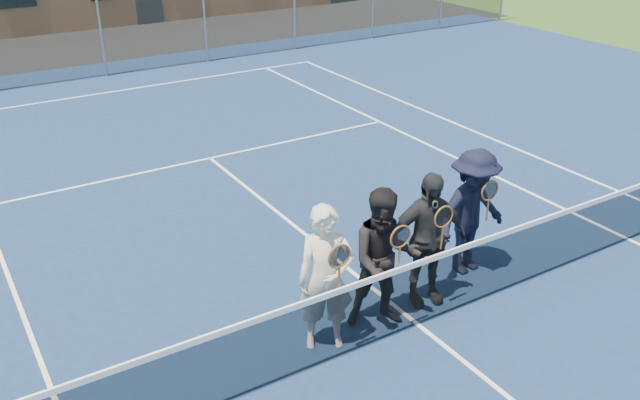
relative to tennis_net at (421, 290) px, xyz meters
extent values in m
plane|color=#2C4D1B|center=(0.00, 20.00, -0.54)|extent=(220.00, 220.00, 0.00)
cube|color=navy|center=(0.00, 0.00, -0.53)|extent=(30.00, 30.00, 0.02)
cube|color=white|center=(0.00, 11.88, -0.51)|extent=(10.97, 0.06, 0.01)
cube|color=white|center=(4.12, 0.00, -0.51)|extent=(0.06, 23.77, 0.01)
cube|color=white|center=(0.00, 6.40, -0.51)|extent=(8.23, 0.06, 0.01)
cube|color=white|center=(0.00, 0.00, -0.51)|extent=(0.06, 12.80, 0.01)
cube|color=black|center=(0.00, 0.00, -0.06)|extent=(11.60, 0.02, 0.88)
cube|color=white|center=(0.00, 0.00, 0.39)|extent=(11.60, 0.03, 0.07)
cylinder|color=slate|center=(0.00, 13.50, 0.96)|extent=(0.07, 0.07, 3.00)
cylinder|color=slate|center=(3.00, 13.50, 0.96)|extent=(0.07, 0.07, 3.00)
cylinder|color=slate|center=(6.00, 13.50, 0.96)|extent=(0.07, 0.07, 3.00)
cube|color=black|center=(0.00, 13.50, 0.96)|extent=(30.00, 0.03, 3.00)
imported|color=beige|center=(-1.16, 0.30, 0.38)|extent=(0.78, 0.67, 1.80)
torus|color=brown|center=(-1.16, 0.03, 0.81)|extent=(0.29, 0.02, 0.29)
cylinder|color=black|center=(-1.16, 0.03, 0.81)|extent=(0.25, 0.00, 0.25)
cylinder|color=brown|center=(-1.16, 0.03, 0.53)|extent=(0.03, 0.03, 0.32)
imported|color=black|center=(-0.34, 0.30, 0.38)|extent=(1.08, 0.98, 1.80)
torus|color=brown|center=(-0.34, 0.03, 0.81)|extent=(0.29, 0.02, 0.29)
cylinder|color=black|center=(-0.34, 0.03, 0.81)|extent=(0.25, 0.00, 0.25)
cylinder|color=brown|center=(-0.34, 0.03, 0.53)|extent=(0.03, 0.03, 0.32)
imported|color=#232428|center=(0.41, 0.42, 0.38)|extent=(1.13, 0.71, 1.80)
torus|color=brown|center=(0.41, 0.15, 0.81)|extent=(0.29, 0.02, 0.29)
cylinder|color=black|center=(0.41, 0.15, 0.81)|extent=(0.25, 0.00, 0.25)
cylinder|color=brown|center=(0.41, 0.15, 0.53)|extent=(0.03, 0.03, 0.32)
imported|color=black|center=(1.41, 0.68, 0.38)|extent=(1.21, 0.76, 1.80)
torus|color=brown|center=(1.41, 0.41, 0.81)|extent=(0.29, 0.02, 0.29)
cylinder|color=black|center=(1.41, 0.41, 0.81)|extent=(0.25, 0.00, 0.25)
cylinder|color=brown|center=(1.41, 0.41, 0.53)|extent=(0.03, 0.03, 0.32)
camera|label=1|loc=(-4.64, -5.19, 4.50)|focal=38.00mm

